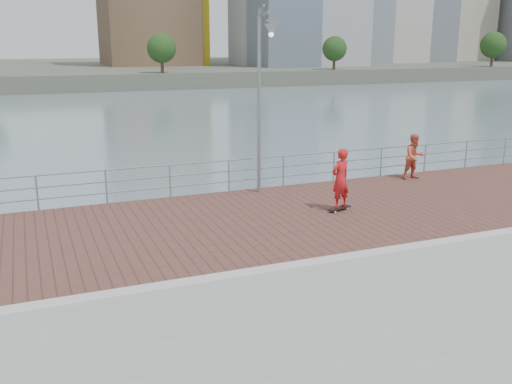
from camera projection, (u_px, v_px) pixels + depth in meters
name	position (u px, v px, depth m)	size (l,w,h in m)	color
water	(288.00, 346.00, 13.50)	(400.00, 400.00, 0.00)	slate
brick_lane	(235.00, 223.00, 16.21)	(40.00, 6.80, 0.02)	brown
curb	(289.00, 266.00, 12.98)	(40.00, 0.40, 0.06)	#B7B5AD
far_shore	(46.00, 70.00, 122.95)	(320.00, 95.00, 2.50)	#4C5142
guardrail	(200.00, 175.00, 19.09)	(39.06, 0.06, 1.13)	#8C9EA8
street_lamp	(264.00, 70.00, 18.09)	(0.42, 1.24, 5.83)	gray
skateboard	(339.00, 208.00, 17.33)	(0.86, 0.46, 0.10)	black
skateboarder	(340.00, 179.00, 17.10)	(0.67, 0.44, 1.83)	red
bystander	(414.00, 157.00, 21.19)	(0.82, 0.64, 1.69)	#D1553D
shoreline_trees	(93.00, 47.00, 82.68)	(144.91, 4.92, 6.57)	#473323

